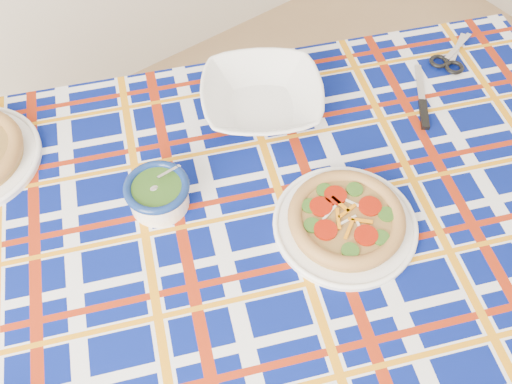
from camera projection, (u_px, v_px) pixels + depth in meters
dining_table at (255, 251)px, 1.29m from camera, size 2.02×1.67×0.81m
tablecloth at (255, 245)px, 1.27m from camera, size 2.06×1.71×0.11m
main_focaccia_plate at (346, 219)px, 1.21m from camera, size 0.39×0.39×0.06m
pesto_bowl at (158, 192)px, 1.23m from camera, size 0.18×0.18×0.09m
serving_bowl at (262, 99)px, 1.41m from camera, size 0.41×0.41×0.07m
table_knife at (420, 84)px, 1.48m from camera, size 0.18×0.20×0.01m
kitchen_scissors at (458, 47)px, 1.56m from camera, size 0.23×0.17×0.02m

